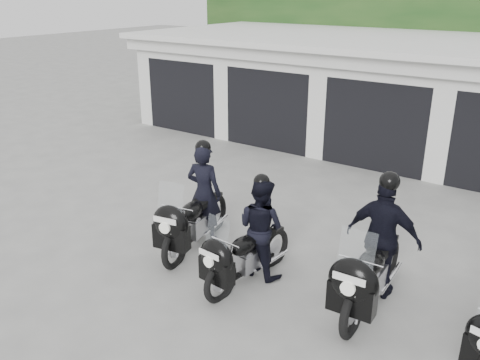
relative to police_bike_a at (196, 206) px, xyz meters
The scene contains 6 objects.
ground 1.24m from the police_bike_a, ahead, with size 80.00×80.00×0.00m, color #989893.
garage_block 8.28m from the police_bike_a, 83.23° to the left, with size 16.40×6.80×2.96m.
background_vegetation 13.28m from the police_bike_a, 84.12° to the left, with size 20.00×3.90×5.80m.
police_bike_a is the anchor object (origin of this frame).
police_bike_b 1.43m from the police_bike_a, 12.02° to the right, with size 0.84×2.00×1.74m.
police_bike_c 3.19m from the police_bike_a, ahead, with size 1.12×2.30×2.00m.
Camera 1 is at (4.27, -6.24, 4.31)m, focal length 38.00 mm.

